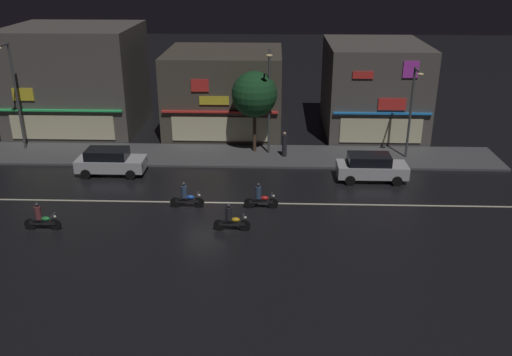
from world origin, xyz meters
The scene contains 18 objects.
ground_plane centered at (0.00, 0.00, 0.00)m, with size 140.00×140.00×0.00m, color black.
lane_divider_stripe centered at (0.00, 0.00, 0.01)m, with size 36.75×0.16×0.01m, color beige.
sidewalk_far centered at (0.00, 7.67, 0.07)m, with size 38.69×4.42×0.14m, color #4C4C4F.
storefront_left_block centered at (0.00, 14.03, 3.12)m, with size 8.82×8.47×6.25m.
storefront_center_block centered at (11.61, 14.38, 3.42)m, with size 7.35×9.17×6.85m.
storefront_right_block centered at (-11.61, 14.18, 4.01)m, with size 9.57×8.75×8.02m.
streetlamp_west centered at (-13.96, 8.31, 4.53)m, with size 0.44×1.64×7.49m.
streetlamp_mid centered at (3.55, 7.93, 4.37)m, with size 0.44×1.64×7.18m.
streetlamp_east centered at (13.00, 7.38, 3.85)m, with size 0.44×1.64×6.18m.
pedestrian_on_sidewalk centered at (4.63, 7.50, 0.96)m, with size 0.33×0.33×1.75m.
street_tree centered at (2.54, 8.52, 4.22)m, with size 3.13×3.13×5.66m.
parked_car_near_kerb centered at (9.95, 3.70, 0.87)m, with size 4.30×1.98×1.67m.
parked_car_trailing centered at (-6.50, 4.17, 0.87)m, with size 4.30×1.98×1.67m.
motorcycle_lead centered at (3.19, -0.63, 0.63)m, with size 1.90×0.60×1.52m.
motorcycle_following centered at (-7.90, -3.57, 0.63)m, with size 1.90×0.60×1.52m.
motorcycle_opposite_lane centered at (1.78, -3.34, 0.63)m, with size 1.90×0.60×1.52m.
motorcycle_trailing_far centered at (-0.91, -0.67, 0.63)m, with size 1.90×0.60×1.52m.
traffic_cone centered at (-7.97, 4.65, 0.28)m, with size 0.36×0.36×0.55m, color orange.
Camera 1 is at (3.92, -28.23, 13.14)m, focal length 38.54 mm.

